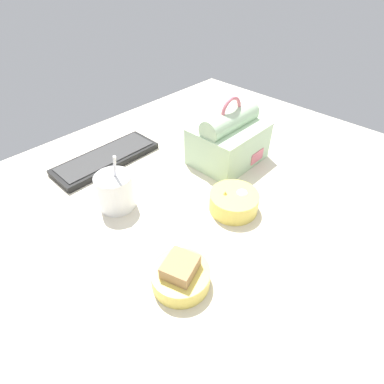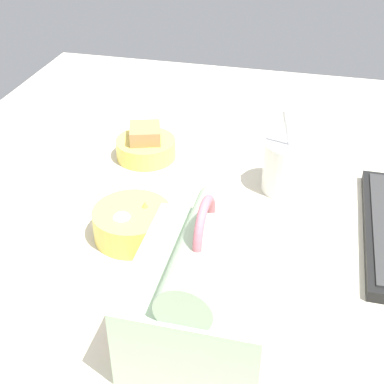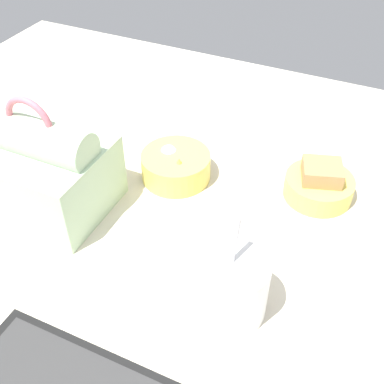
{
  "view_description": "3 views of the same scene",
  "coord_description": "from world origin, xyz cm",
  "views": [
    {
      "loc": [
        -41.69,
        -38.3,
        52.98
      ],
      "look_at": [
        -2.25,
        -0.75,
        7.0
      ],
      "focal_mm": 28.0,
      "sensor_mm": 36.0,
      "label": 1
    },
    {
      "loc": [
        65.05,
        15.72,
        53.43
      ],
      "look_at": [
        -2.25,
        -0.75,
        7.0
      ],
      "focal_mm": 50.0,
      "sensor_mm": 36.0,
      "label": 2
    },
    {
      "loc": [
        -25.47,
        49.4,
        55.69
      ],
      "look_at": [
        -2.25,
        -0.75,
        7.0
      ],
      "focal_mm": 45.0,
      "sensor_mm": 36.0,
      "label": 3
    }
  ],
  "objects": [
    {
      "name": "desk_surface",
      "position": [
        0.0,
        0.0,
        1.0
      ],
      "size": [
        140.0,
        110.0,
        2.0
      ],
      "color": "beige",
      "rests_on": "ground"
    },
    {
      "name": "soup_cup",
      "position": [
        -14.47,
        13.19,
        6.77
      ],
      "size": [
        8.78,
        8.78,
        15.16
      ],
      "color": "white",
      "rests_on": "desk_surface"
    },
    {
      "name": "bento_bowl_sandwich",
      "position": [
        -19.21,
        -13.92,
        4.39
      ],
      "size": [
        11.29,
        11.29,
        6.41
      ],
      "color": "#EFD65B",
      "rests_on": "desk_surface"
    },
    {
      "name": "bento_bowl_snacks",
      "position": [
        4.36,
        -8.4,
        4.5
      ],
      "size": [
        11.92,
        11.92,
        5.6
      ],
      "color": "#EFD65B",
      "rests_on": "desk_surface"
    },
    {
      "name": "lunch_bag",
      "position": [
        20.33,
        6.17,
        8.94
      ],
      "size": [
        20.33,
        16.2,
        19.69
      ],
      "color": "#B7D6AD",
      "rests_on": "desk_surface"
    }
  ]
}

